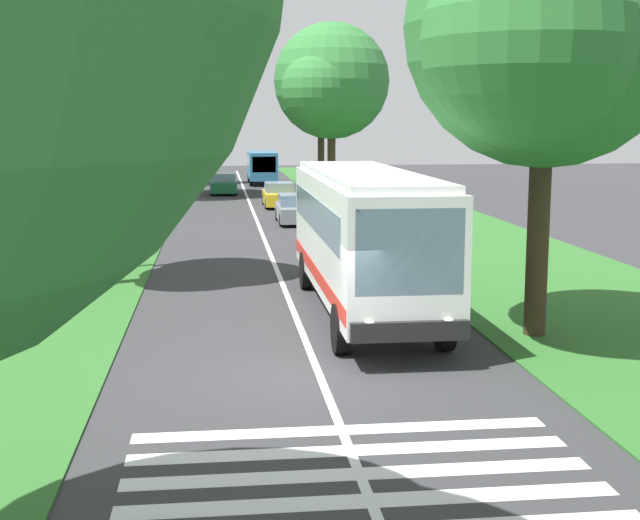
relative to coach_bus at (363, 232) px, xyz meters
The scene contains 17 objects.
ground 6.47m from the coach_bus, 162.86° to the left, with size 160.00×160.00×0.00m, color #333335.
grass_verge_left 13.73m from the coach_bus, 47.50° to the left, with size 120.00×8.00×0.04m, color #2D6628.
grass_verge_right 11.38m from the coach_bus, 34.93° to the right, with size 120.00×8.00×0.04m, color #2D6628.
centre_line 9.58m from the coach_bus, 11.11° to the left, with size 110.00×0.16×0.01m, color silver.
coach_bus is the anchor object (origin of this frame).
zebra_crossing 11.24m from the coach_bus, behind, with size 4.95×6.80×0.01m.
trailing_car_0 20.28m from the coach_bus, ahead, with size 4.30×1.78×1.43m.
trailing_car_1 28.42m from the coach_bus, ahead, with size 4.30×1.78×1.43m.
trailing_car_2 37.84m from the coach_bus, ahead, with size 4.30×1.78×1.43m.
trailing_minibus_0 46.36m from the coach_bus, ahead, with size 6.00×2.14×2.53m.
roadside_tree_left_0 36.69m from the coach_bus, 11.67° to the left, with size 9.24×7.65×12.50m.
roadside_tree_left_1 47.74m from the coach_bus, ahead, with size 6.13×4.91×8.63m.
roadside_tree_left_3 10.40m from the coach_bus, 56.12° to the left, with size 6.26×4.97×10.10m.
roadside_tree_right_0 6.61m from the coach_bus, 132.04° to the right, with size 7.53×6.38×10.26m.
roadside_tree_right_1 46.00m from the coach_bus, ahead, with size 7.19×6.27×10.11m.
roadside_tree_right_3 36.13m from the coach_bus, ahead, with size 8.71×7.58×11.27m.
utility_pole 10.61m from the coach_bus, 41.17° to the left, with size 0.24×1.40×7.63m.
Camera 1 is at (-16.34, 1.96, 5.04)m, focal length 49.00 mm.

